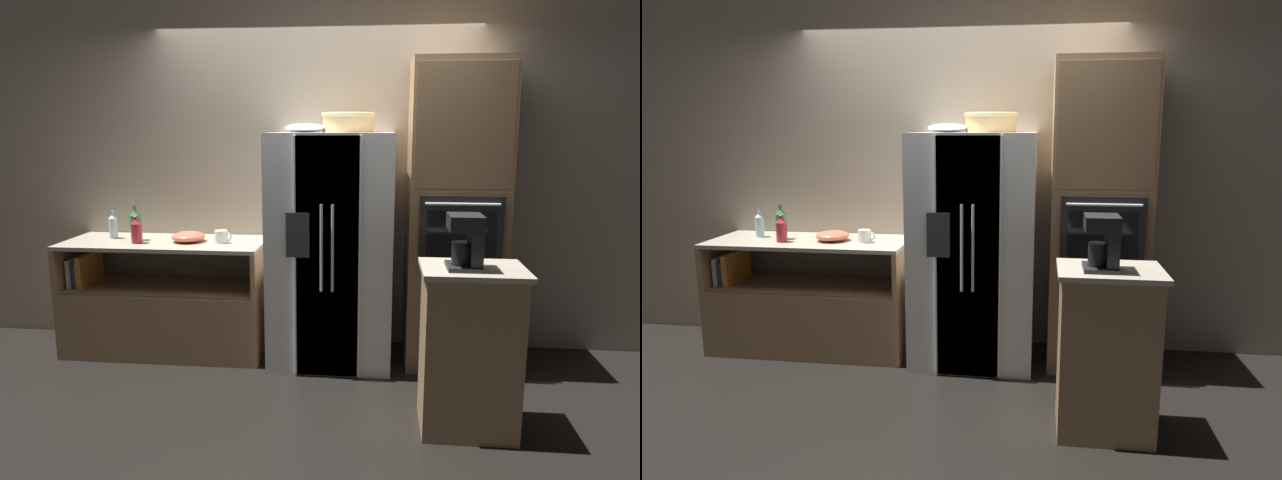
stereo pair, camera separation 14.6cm
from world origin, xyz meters
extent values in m
plane|color=black|center=(0.00, 0.00, 0.00)|extent=(20.00, 20.00, 0.00)
cube|color=tan|center=(0.00, 0.47, 1.40)|extent=(12.00, 0.06, 2.80)
cube|color=#93704C|center=(-1.15, 0.12, 0.26)|extent=(1.55, 0.64, 0.51)
cube|color=#93704C|center=(-1.15, 0.12, 0.52)|extent=(1.49, 0.59, 0.02)
cube|color=#93704C|center=(-1.90, 0.12, 0.68)|extent=(0.04, 0.64, 0.34)
cube|color=#93704C|center=(-0.39, 0.12, 0.68)|extent=(0.04, 0.64, 0.34)
cube|color=#ADA38E|center=(-1.15, 0.12, 0.87)|extent=(1.55, 0.64, 0.03)
cube|color=silver|center=(-1.85, 0.09, 0.64)|extent=(0.03, 0.35, 0.22)
cube|color=#284C8E|center=(-1.81, 0.09, 0.62)|extent=(0.04, 0.33, 0.19)
cube|color=orange|center=(-1.76, 0.09, 0.65)|extent=(0.04, 0.38, 0.25)
cube|color=silver|center=(0.15, 0.08, 0.86)|extent=(0.89, 0.72, 1.71)
cube|color=silver|center=(0.15, -0.29, 0.86)|extent=(0.44, 0.02, 1.68)
cube|color=silver|center=(0.16, -0.29, 0.86)|extent=(0.44, 0.02, 1.68)
cylinder|color=#B2B2B7|center=(0.12, -0.32, 0.94)|extent=(0.02, 0.02, 0.60)
cylinder|color=#B2B2B7|center=(0.19, -0.32, 0.94)|extent=(0.02, 0.02, 0.60)
cube|color=#2D2D33|center=(-0.05, -0.30, 1.03)|extent=(0.16, 0.01, 0.31)
cube|color=#93704C|center=(1.05, 0.13, 1.11)|extent=(0.68, 0.62, 2.21)
cube|color=black|center=(1.05, -0.20, 1.06)|extent=(0.56, 0.04, 0.47)
cube|color=black|center=(1.05, -0.22, 1.03)|extent=(0.46, 0.01, 0.33)
cylinder|color=#B2B2B7|center=(1.05, -0.23, 1.25)|extent=(0.49, 0.02, 0.02)
cube|color=olive|center=(1.05, -0.18, 1.76)|extent=(0.64, 0.01, 0.82)
cube|color=#93704C|center=(1.03, -0.89, 0.47)|extent=(0.54, 0.42, 0.95)
cube|color=#ADA38E|center=(1.03, -0.89, 0.96)|extent=(0.58, 0.46, 0.03)
cylinder|color=tan|center=(0.26, 0.16, 1.78)|extent=(0.37, 0.37, 0.13)
torus|color=tan|center=(0.26, 0.16, 1.84)|extent=(0.39, 0.39, 0.03)
ellipsoid|color=white|center=(-0.04, 0.10, 1.74)|extent=(0.29, 0.29, 0.06)
cylinder|color=maroon|center=(-1.33, 0.02, 0.96)|extent=(0.08, 0.08, 0.15)
cone|color=maroon|center=(-1.33, 0.02, 1.05)|extent=(0.08, 0.08, 0.05)
cylinder|color=maroon|center=(-1.33, 0.02, 1.08)|extent=(0.03, 0.03, 0.02)
cylinder|color=#33723F|center=(-1.38, 0.13, 0.98)|extent=(0.08, 0.08, 0.20)
cone|color=#33723F|center=(-1.38, 0.13, 1.10)|extent=(0.08, 0.08, 0.05)
cylinder|color=#33723F|center=(-1.38, 0.13, 1.14)|extent=(0.03, 0.03, 0.03)
cylinder|color=silver|center=(-1.59, 0.19, 0.96)|extent=(0.07, 0.07, 0.16)
cone|color=silver|center=(-1.59, 0.19, 1.06)|extent=(0.07, 0.07, 0.04)
cylinder|color=silver|center=(-1.59, 0.19, 1.09)|extent=(0.02, 0.02, 0.03)
cylinder|color=silver|center=(-0.69, 0.08, 0.93)|extent=(0.10, 0.10, 0.10)
torus|color=silver|center=(-0.64, 0.08, 0.93)|extent=(0.07, 0.01, 0.07)
ellipsoid|color=#DB664C|center=(-0.95, 0.11, 0.92)|extent=(0.26, 0.26, 0.08)
cube|color=black|center=(0.97, -0.93, 0.99)|extent=(0.18, 0.22, 0.02)
cylinder|color=black|center=(0.96, -0.93, 1.06)|extent=(0.11, 0.11, 0.13)
cube|color=black|center=(1.03, -0.93, 1.13)|extent=(0.06, 0.18, 0.30)
cube|color=black|center=(0.97, -0.93, 1.24)|extent=(0.18, 0.22, 0.08)
camera|label=1|loc=(0.49, -4.07, 1.74)|focal=32.00mm
camera|label=2|loc=(0.64, -4.05, 1.74)|focal=32.00mm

